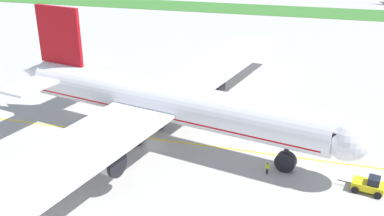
# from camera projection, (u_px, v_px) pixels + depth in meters

# --- Properties ---
(ground_plane) EXTENTS (600.00, 600.00, 0.00)m
(ground_plane) POSITION_uv_depth(u_px,v_px,m) (151.00, 144.00, 66.90)
(ground_plane) COLOR #ADAAA5
(ground_plane) RESTS_ON ground
(apron_taxi_line) EXTENTS (280.00, 0.36, 0.01)m
(apron_taxi_line) POSITION_uv_depth(u_px,v_px,m) (155.00, 139.00, 68.47)
(apron_taxi_line) COLOR yellow
(apron_taxi_line) RESTS_ON ground
(grass_median_strip) EXTENTS (320.00, 24.00, 0.10)m
(grass_median_strip) POSITION_uv_depth(u_px,v_px,m) (258.00, 10.00, 174.56)
(grass_median_strip) COLOR #38722D
(grass_median_strip) RESTS_ON ground
(airliner_foreground) EXTENTS (58.77, 94.42, 19.28)m
(airliner_foreground) POSITION_uv_depth(u_px,v_px,m) (163.00, 102.00, 65.56)
(airliner_foreground) COLOR white
(airliner_foreground) RESTS_ON ground
(pushback_tug) EXTENTS (5.76, 3.25, 2.20)m
(pushback_tug) POSITION_uv_depth(u_px,v_px,m) (369.00, 185.00, 54.53)
(pushback_tug) COLOR yellow
(pushback_tug) RESTS_ON ground
(ground_crew_wingwalker_port) EXTENTS (0.51, 0.48, 1.72)m
(ground_crew_wingwalker_port) POSITION_uv_depth(u_px,v_px,m) (267.00, 167.00, 58.43)
(ground_crew_wingwalker_port) COLOR black
(ground_crew_wingwalker_port) RESTS_ON ground
(ground_crew_marshaller_front) EXTENTS (0.57, 0.29, 1.63)m
(ground_crew_marshaller_front) POSITION_uv_depth(u_px,v_px,m) (37.00, 159.00, 60.68)
(ground_crew_marshaller_front) COLOR black
(ground_crew_marshaller_front) RESTS_ON ground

